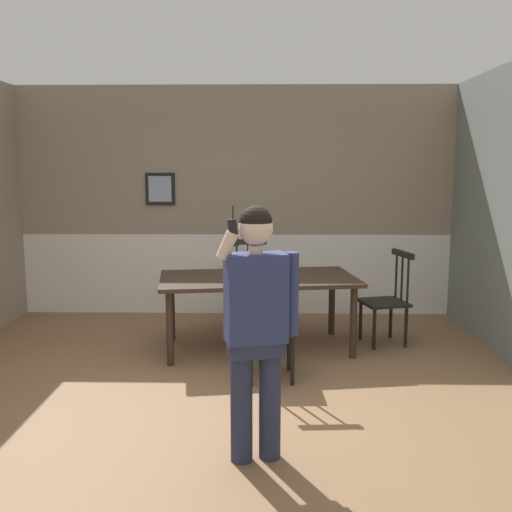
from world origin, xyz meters
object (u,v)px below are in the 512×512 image
(chair_at_table_head, at_px, (271,328))
(person_figure, at_px, (257,319))
(dining_table, at_px, (258,284))
(chair_by_doorway, at_px, (387,300))
(chair_near_window, at_px, (248,286))

(chair_at_table_head, relative_size, person_figure, 0.58)
(person_figure, bearing_deg, dining_table, -103.65)
(dining_table, height_order, person_figure, person_figure)
(dining_table, relative_size, chair_at_table_head, 2.23)
(dining_table, bearing_deg, chair_at_table_head, -81.91)
(chair_by_doorway, bearing_deg, person_figure, 138.03)
(chair_by_doorway, height_order, chair_at_table_head, chair_by_doorway)
(person_figure, bearing_deg, chair_near_window, -101.58)
(chair_by_doorway, distance_m, chair_at_table_head, 1.66)
(dining_table, bearing_deg, chair_near_window, 98.08)
(dining_table, xyz_separation_m, person_figure, (0.03, -2.32, 0.25))
(chair_by_doorway, distance_m, person_figure, 2.89)
(chair_at_table_head, bearing_deg, chair_near_window, 95.00)
(chair_near_window, relative_size, person_figure, 0.62)
(chair_by_doorway, xyz_separation_m, person_figure, (-1.33, -2.52, 0.45))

